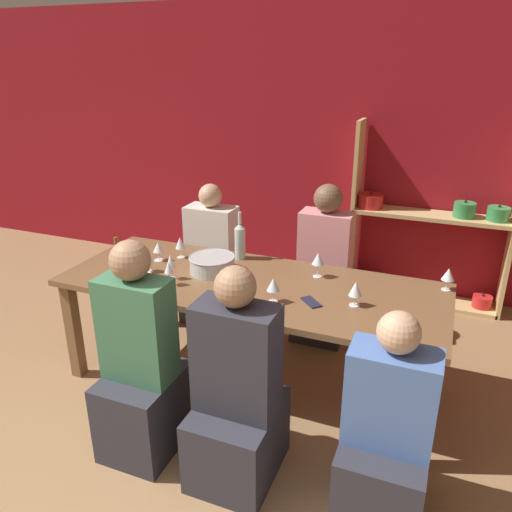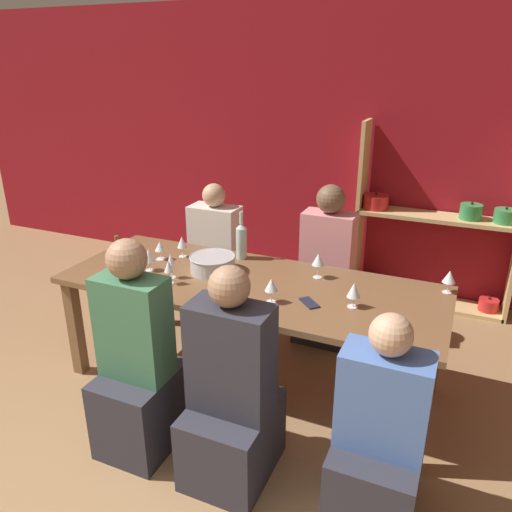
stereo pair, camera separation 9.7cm
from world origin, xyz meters
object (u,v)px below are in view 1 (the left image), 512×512
object	(u,v)px
mixing_bowl	(212,264)
person_far_b	(213,269)
wine_glass_empty_c	(356,289)
person_near_a	(385,448)
cell_phone	(311,302)
person_near_b	(142,376)
shelf_unit	(424,238)
wine_bottle_green	(118,264)
wine_glass_white_a	(180,243)
person_near_c	(237,404)
wine_glass_white_c	(318,259)
wine_glass_empty_b	(169,268)
dining_table	(250,293)
wine_bottle_dark	(240,240)
wine_glass_white_b	(171,262)
wine_glass_red_a	(158,248)
wine_glass_red_c	(148,257)
person_far_a	(324,281)
wine_glass_empty_d	(448,275)
wine_glass_empty_a	(229,279)
wine_glass_red_b	(273,285)

from	to	relation	value
mixing_bowl	person_far_b	bearing A→B (deg)	117.11
wine_glass_empty_c	person_near_a	distance (m)	0.92
cell_phone	person_near_b	xyz separation A→B (m)	(-0.79, -0.68, -0.30)
shelf_unit	wine_bottle_green	size ratio (longest dim) A/B	5.29
wine_bottle_green	wine_glass_white_a	bearing A→B (deg)	73.94
person_near_c	wine_glass_white_c	bearing A→B (deg)	82.90
wine_glass_empty_c	cell_phone	world-z (taller)	wine_glass_empty_c
mixing_bowl	wine_glass_empty_b	size ratio (longest dim) A/B	1.97
wine_glass_white_a	cell_phone	world-z (taller)	wine_glass_white_a
mixing_bowl	person_near_c	world-z (taller)	person_near_c
cell_phone	wine_glass_white_a	bearing A→B (deg)	162.23
dining_table	shelf_unit	bearing A→B (deg)	61.25
person_near_a	person_near_c	xyz separation A→B (m)	(-0.78, -0.00, 0.04)
mixing_bowl	person_near_b	xyz separation A→B (m)	(-0.02, -0.88, -0.36)
shelf_unit	wine_glass_white_a	world-z (taller)	shelf_unit
wine_bottle_dark	wine_glass_white_b	distance (m)	0.59
dining_table	person_near_b	size ratio (longest dim) A/B	1.96
person_near_b	wine_glass_white_b	bearing A→B (deg)	105.44
wine_glass_empty_c	wine_glass_white_c	xyz separation A→B (m)	(-0.32, 0.33, 0.02)
mixing_bowl	wine_glass_red_a	distance (m)	0.47
wine_glass_red_c	wine_bottle_dark	bearing A→B (deg)	43.94
wine_glass_white_b	person_far_a	xyz separation A→B (m)	(0.81, 1.00, -0.43)
cell_phone	wine_bottle_green	bearing A→B (deg)	-171.98
wine_glass_empty_c	wine_glass_empty_d	size ratio (longest dim) A/B	1.06
wine_glass_empty_a	wine_glass_red_c	distance (m)	0.69
wine_bottle_dark	cell_phone	xyz separation A→B (m)	(0.69, -0.51, -0.14)
wine_glass_red_c	person_near_c	xyz separation A→B (m)	(0.98, -0.70, -0.43)
wine_glass_empty_d	wine_bottle_green	bearing A→B (deg)	-161.40
dining_table	wine_glass_red_c	xyz separation A→B (m)	(-0.72, -0.10, 0.19)
person_near_a	person_far_a	distance (m)	1.82
shelf_unit	person_far_a	distance (m)	1.17
cell_phone	person_near_b	world-z (taller)	person_near_b
dining_table	wine_glass_empty_a	size ratio (longest dim) A/B	16.03
wine_glass_empty_a	wine_glass_red_a	world-z (taller)	wine_glass_empty_a
person_near_c	wine_glass_red_c	bearing A→B (deg)	144.39
wine_glass_red_b	wine_glass_white_b	bearing A→B (deg)	174.70
wine_glass_empty_c	person_far_a	bearing A→B (deg)	114.21
wine_glass_white_b	person_near_b	world-z (taller)	person_near_b
wine_bottle_green	wine_bottle_dark	distance (m)	0.89
shelf_unit	wine_glass_white_c	xyz separation A→B (m)	(-0.59, -1.54, 0.27)
wine_glass_red_c	wine_glass_empty_d	distance (m)	1.99
wine_glass_empty_d	person_far_a	world-z (taller)	person_far_a
wine_glass_red_b	person_near_c	size ratio (longest dim) A/B	0.13
wine_glass_white_a	wine_glass_empty_c	world-z (taller)	wine_glass_white_a
wine_bottle_green	wine_glass_empty_b	bearing A→B (deg)	13.82
wine_glass_red_a	wine_glass_white_c	world-z (taller)	wine_glass_white_c
wine_glass_empty_b	wine_bottle_dark	bearing A→B (deg)	68.47
wine_bottle_green	wine_glass_red_b	size ratio (longest dim) A/B	2.00
wine_glass_empty_a	wine_glass_empty_d	xyz separation A→B (m)	(1.26, 0.59, -0.00)
wine_bottle_green	wine_glass_empty_a	distance (m)	0.76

